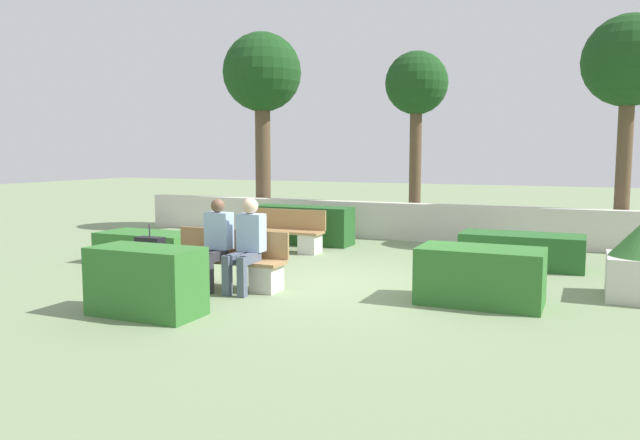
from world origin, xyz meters
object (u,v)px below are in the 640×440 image
object	(u,v)px
person_seated_woman	(214,240)
suitcase	(150,258)
tree_leftmost	(262,78)
bench_front	(226,265)
bench_left_side	(281,236)
tree_center_left	(416,89)
person_seated_man	(247,240)
tree_center_right	(629,65)

from	to	relation	value
person_seated_woman	suitcase	size ratio (longest dim) A/B	1.49
suitcase	tree_leftmost	distance (m)	7.43
bench_front	bench_left_side	world-z (taller)	same
person_seated_woman	tree_center_left	size ratio (longest dim) A/B	0.30
bench_left_side	tree_center_left	size ratio (longest dim) A/B	0.41
person_seated_man	bench_front	bearing A→B (deg)	162.91
bench_front	person_seated_woman	world-z (taller)	person_seated_woman
person_seated_man	tree_center_left	bearing A→B (deg)	85.90
bench_front	suitcase	xyz separation A→B (m)	(-1.34, -0.05, 0.02)
bench_left_side	suitcase	distance (m)	3.39
bench_left_side	person_seated_man	distance (m)	3.66
person_seated_woman	bench_left_side	bearing A→B (deg)	101.18
tree_center_left	tree_center_right	distance (m)	4.56
suitcase	bench_front	bearing A→B (deg)	2.19
person_seated_man	suitcase	distance (m)	1.83
bench_left_side	person_seated_man	size ratio (longest dim) A/B	1.33
person_seated_man	bench_left_side	bearing A→B (deg)	109.63
tree_center_left	tree_center_right	bearing A→B (deg)	-9.38
person_seated_woman	suitcase	bearing A→B (deg)	175.88
suitcase	tree_leftmost	bearing A→B (deg)	103.33
bench_front	tree_leftmost	world-z (taller)	tree_leftmost
person_seated_man	tree_leftmost	bearing A→B (deg)	117.01
tree_leftmost	suitcase	bearing A→B (deg)	-76.67
tree_center_left	bench_front	bearing A→B (deg)	-97.75
bench_front	tree_center_right	xyz separation A→B (m)	(5.45, 6.25, 3.37)
person_seated_woman	tree_center_right	bearing A→B (deg)	49.03
person_seated_man	suitcase	world-z (taller)	person_seated_man
tree_center_left	person_seated_woman	bearing A→B (deg)	-98.41
person_seated_woman	tree_center_right	xyz separation A→B (m)	(5.55, 6.39, 2.97)
person_seated_woman	tree_center_left	bearing A→B (deg)	81.59
person_seated_man	tree_center_right	xyz separation A→B (m)	(5.01, 6.39, 2.95)
person_seated_man	tree_center_left	size ratio (longest dim) A/B	0.31
bench_front	tree_leftmost	xyz separation A→B (m)	(-2.85, 6.32, 3.52)
person_seated_woman	tree_center_right	world-z (taller)	tree_center_right
tree_leftmost	tree_center_right	distance (m)	8.30
bench_left_side	person_seated_woman	bearing A→B (deg)	-79.62
person_seated_woman	tree_leftmost	bearing A→B (deg)	113.04
person_seated_man	tree_center_left	distance (m)	7.65
bench_front	suitcase	size ratio (longest dim) A/B	2.13
person_seated_man	person_seated_woman	distance (m)	0.54
tree_center_left	tree_center_right	xyz separation A→B (m)	(4.50, -0.74, 0.22)
bench_left_side	suitcase	bearing A→B (deg)	-100.30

